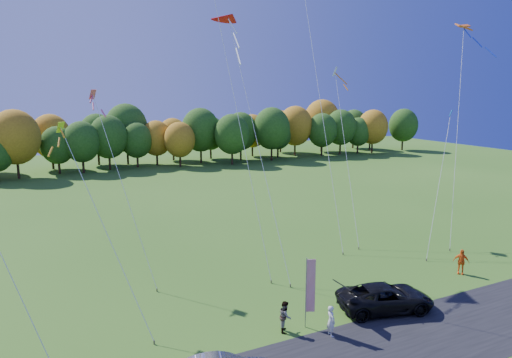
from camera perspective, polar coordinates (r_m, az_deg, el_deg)
name	(u,v)px	position (r m, az deg, el deg)	size (l,w,h in m)	color
ground	(305,324)	(26.15, 6.12, -17.56)	(160.00, 160.00, 0.00)	#2D5B18
tree_line	(121,170)	(76.38, -16.50, 1.06)	(116.00, 12.00, 10.00)	#1E4711
black_suv	(385,298)	(28.11, 15.86, -14.07)	(2.54, 5.50, 1.53)	black
person_tailgate_a	(331,321)	(24.86, 9.34, -17.09)	(0.60, 0.40, 1.65)	silver
person_tailgate_b	(285,316)	(25.03, 3.67, -16.74)	(0.81, 0.63, 1.66)	gray
person_east	(461,262)	(34.96, 24.25, -9.40)	(1.04, 0.43, 1.77)	orange
feather_flag	(310,285)	(24.83, 6.72, -13.03)	(0.49, 0.24, 3.92)	#999999
kite_delta_blue	(226,55)	(31.96, -3.79, 15.23)	(3.92, 10.07, 29.92)	#4C3F33
kite_parafoil_orange	(317,79)	(40.59, 7.64, 12.27)	(4.98, 13.85, 27.24)	#4C3F33
kite_delta_red	(240,59)	(34.49, -1.95, 14.76)	(2.53, 10.79, 19.37)	#4C3F33
kite_parafoil_rainbow	(457,130)	(42.40, 23.88, 5.62)	(8.57, 6.75, 18.80)	#4C3F33
kite_diamond_yellow	(104,227)	(25.82, -18.48, -5.67)	(3.67, 7.94, 11.04)	#4C3F33
kite_diamond_white	(346,154)	(39.52, 11.20, 3.13)	(2.91, 7.73, 15.02)	#4C3F33
kite_diamond_pink	(123,188)	(31.04, -16.24, -1.05)	(2.96, 6.68, 12.90)	#4C3F33
kite_diamond_blue_low	(439,182)	(38.47, 21.93, -0.41)	(5.90, 4.01, 11.21)	#4C3F33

